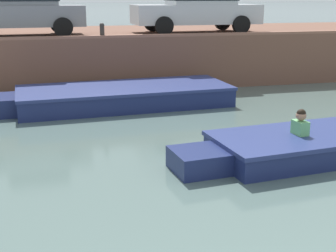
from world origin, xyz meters
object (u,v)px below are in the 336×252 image
(boat_moored_central_navy, at_px, (115,97))
(car_centre_silver, at_px, (197,7))
(car_left_inner_grey, at_px, (23,9))
(mooring_bollard_mid, at_px, (102,30))
(motorboat_passing, at_px, (320,143))

(boat_moored_central_navy, height_order, car_centre_silver, car_centre_silver)
(car_left_inner_grey, relative_size, mooring_bollard_mid, 8.76)
(boat_moored_central_navy, distance_m, car_centre_silver, 5.25)
(boat_moored_central_navy, height_order, motorboat_passing, motorboat_passing)
(car_centre_silver, bearing_deg, boat_moored_central_navy, -135.78)
(car_centre_silver, bearing_deg, car_left_inner_grey, 179.98)
(car_left_inner_grey, height_order, car_centre_silver, same)
(boat_moored_central_navy, distance_m, mooring_bollard_mid, 2.63)
(motorboat_passing, xyz_separation_m, car_centre_silver, (0.15, 8.31, 2.31))
(boat_moored_central_navy, relative_size, car_centre_silver, 1.61)
(boat_moored_central_navy, xyz_separation_m, car_left_inner_grey, (-2.37, 3.30, 2.27))
(car_centre_silver, xyz_separation_m, mooring_bollard_mid, (-3.44, -1.27, -0.61))
(car_left_inner_grey, distance_m, car_centre_silver, 5.76)
(boat_moored_central_navy, xyz_separation_m, motorboat_passing, (3.24, -5.01, -0.03))
(car_left_inner_grey, bearing_deg, motorboat_passing, -56.01)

